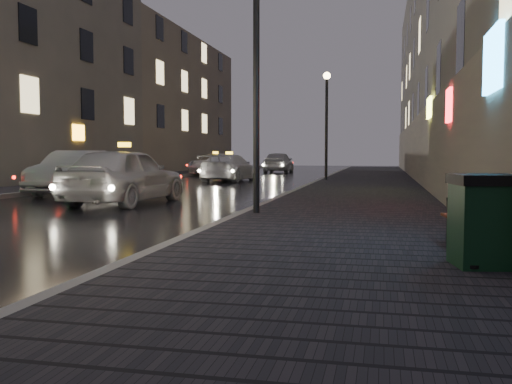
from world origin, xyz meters
TOP-DOWN VIEW (x-y plane):
  - ground at (0.00, 0.00)m, footprint 120.00×120.00m
  - sidewalk at (3.90, 21.00)m, footprint 4.60×58.00m
  - curb at (1.50, 21.00)m, footprint 0.20×58.00m
  - sidewalk_far at (-8.70, 21.00)m, footprint 2.40×58.00m
  - curb_far at (-7.40, 21.00)m, footprint 0.20×58.00m
  - building_near at (7.10, 25.00)m, footprint 1.80×50.00m
  - building_far_b at (-13.50, 20.00)m, footprint 6.00×16.00m
  - building_far_c at (-13.50, 39.00)m, footprint 6.00×22.00m
  - lamp_near at (1.85, 6.00)m, footprint 0.36×0.36m
  - lamp_far at (1.85, 22.00)m, footprint 0.36×0.36m
  - bench at (5.92, 1.82)m, footprint 0.82×1.77m
  - trash_bin at (5.74, 0.72)m, footprint 0.82×0.82m
  - taxi_near at (-2.67, 8.88)m, footprint 2.22×4.93m
  - car_left_mid at (-6.08, 12.10)m, footprint 2.09×4.87m
  - taxi_mid at (-3.19, 22.26)m, footprint 2.27×4.96m
  - taxi_far at (-6.43, 30.67)m, footprint 2.94×5.38m
  - car_far at (-2.97, 35.44)m, footprint 1.95×4.62m

SIDE VIEW (x-z plane):
  - ground at x=0.00m, z-range 0.00..0.00m
  - sidewalk at x=3.90m, z-range 0.00..0.15m
  - curb at x=1.50m, z-range 0.00..0.15m
  - sidewalk_far at x=-8.70m, z-range 0.00..0.15m
  - curb_far at x=-7.40m, z-range 0.00..0.15m
  - bench at x=5.92m, z-range 0.15..1.02m
  - trash_bin at x=5.74m, z-range 0.16..1.24m
  - taxi_mid at x=-3.19m, z-range 0.00..1.41m
  - taxi_far at x=-6.43m, z-range 0.00..1.43m
  - car_far at x=-2.97m, z-range 0.00..1.56m
  - car_left_mid at x=-6.08m, z-range 0.00..1.56m
  - taxi_near at x=-2.67m, z-range 0.00..1.64m
  - lamp_near at x=1.85m, z-range 0.85..6.13m
  - lamp_far at x=1.85m, z-range 0.85..6.13m
  - building_far_c at x=-13.50m, z-range 0.00..11.00m
  - building_near at x=7.10m, z-range 0.00..13.00m
  - building_far_b at x=-13.50m, z-range 0.00..14.00m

